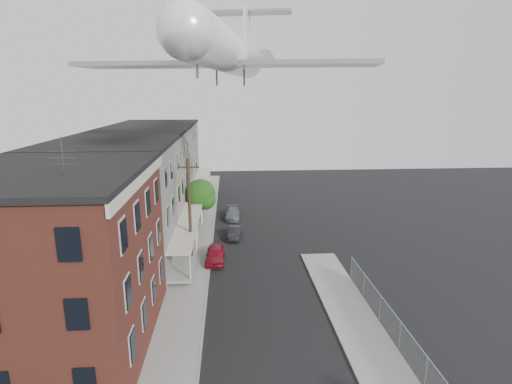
% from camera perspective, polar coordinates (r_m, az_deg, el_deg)
% --- Properties ---
extents(sidewalk_left, '(3.00, 62.00, 0.12)m').
position_cam_1_polar(sidewalk_left, '(40.54, -8.27, -6.50)').
color(sidewalk_left, gray).
rests_on(sidewalk_left, ground).
extents(sidewalk_right, '(3.00, 26.00, 0.12)m').
position_cam_1_polar(sidewalk_right, '(25.55, 15.48, -19.88)').
color(sidewalk_right, gray).
rests_on(sidewalk_right, ground).
extents(curb_left, '(0.15, 62.00, 0.14)m').
position_cam_1_polar(curb_left, '(40.45, -6.21, -6.47)').
color(curb_left, gray).
rests_on(curb_left, ground).
extents(curb_right, '(0.15, 26.00, 0.14)m').
position_cam_1_polar(curb_right, '(25.14, 12.15, -20.26)').
color(curb_right, gray).
rests_on(curb_right, ground).
extents(corner_building, '(10.31, 12.30, 12.15)m').
position_cam_1_polar(corner_building, '(24.71, -27.07, -8.80)').
color(corner_building, '#351811').
rests_on(corner_building, ground).
extents(row_house_a, '(11.98, 7.00, 10.30)m').
position_cam_1_polar(row_house_a, '(33.14, -20.75, -2.69)').
color(row_house_a, slate).
rests_on(row_house_a, ground).
extents(row_house_b, '(11.98, 7.00, 10.30)m').
position_cam_1_polar(row_house_b, '(39.67, -17.92, 0.16)').
color(row_house_b, gray).
rests_on(row_house_b, ground).
extents(row_house_c, '(11.98, 7.00, 10.30)m').
position_cam_1_polar(row_house_c, '(46.33, -15.90, 2.19)').
color(row_house_c, slate).
rests_on(row_house_c, ground).
extents(row_house_d, '(11.98, 7.00, 10.30)m').
position_cam_1_polar(row_house_d, '(53.08, -14.39, 3.71)').
color(row_house_d, gray).
rests_on(row_house_d, ground).
extents(row_house_e, '(11.98, 7.00, 10.30)m').
position_cam_1_polar(row_house_e, '(59.89, -13.22, 4.89)').
color(row_house_e, slate).
rests_on(row_house_e, ground).
extents(chainlink_fence, '(0.06, 18.06, 1.90)m').
position_cam_1_polar(chainlink_fence, '(24.78, 19.88, -18.82)').
color(chainlink_fence, gray).
rests_on(chainlink_fence, ground).
extents(utility_pole, '(1.80, 0.26, 9.00)m').
position_cam_1_polar(utility_pole, '(33.43, -9.45, -2.63)').
color(utility_pole, black).
rests_on(utility_pole, ground).
extents(street_tree, '(3.22, 3.20, 5.20)m').
position_cam_1_polar(street_tree, '(43.27, -7.75, -0.48)').
color(street_tree, black).
rests_on(street_tree, ground).
extents(car_near, '(1.67, 3.95, 1.33)m').
position_cam_1_polar(car_near, '(34.81, -5.84, -8.84)').
color(car_near, maroon).
rests_on(car_near, ground).
extents(car_mid, '(1.51, 3.47, 1.11)m').
position_cam_1_polar(car_mid, '(40.13, -3.06, -5.84)').
color(car_mid, black).
rests_on(car_mid, ground).
extents(car_far, '(1.76, 4.02, 1.15)m').
position_cam_1_polar(car_far, '(46.31, -3.38, -3.11)').
color(car_far, slate).
rests_on(car_far, ground).
extents(airplane, '(23.22, 26.53, 7.62)m').
position_cam_1_polar(airplane, '(33.89, -3.85, 19.19)').
color(airplane, white).
rests_on(airplane, ground).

